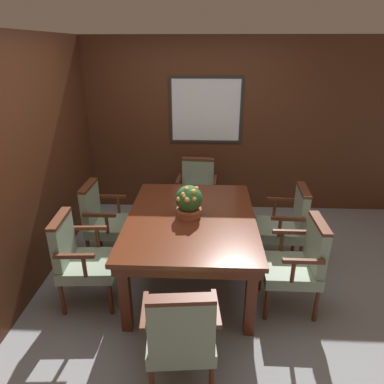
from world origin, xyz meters
name	(u,v)px	position (x,y,z in m)	size (l,w,h in m)	color
ground_plane	(191,282)	(0.00, 0.00, 0.00)	(14.00, 14.00, 0.00)	gray
wall_back	(197,128)	(0.00, 1.90, 1.23)	(7.20, 0.08, 2.45)	#4C2816
wall_left	(21,171)	(-1.60, 0.00, 1.23)	(0.06, 7.20, 2.45)	#4C2816
dining_table	(191,224)	(0.00, 0.07, 0.65)	(1.27, 1.69, 0.75)	#562614
chair_head_far	(197,190)	(0.02, 1.33, 0.49)	(0.55, 0.54, 0.91)	#562B19
chair_head_near	(181,332)	(-0.02, -1.18, 0.49)	(0.55, 0.55, 0.91)	#562B19
chair_left_near	(80,257)	(-1.02, -0.31, 0.49)	(0.53, 0.54, 0.91)	#562B19
chair_right_far	(287,223)	(1.05, 0.46, 0.49)	(0.54, 0.55, 0.91)	#562B19
chair_right_near	(299,262)	(1.00, -0.30, 0.49)	(0.51, 0.53, 0.91)	#562B19
chair_left_far	(104,219)	(-1.02, 0.46, 0.49)	(0.51, 0.53, 0.91)	#562B19
potted_plant	(189,201)	(-0.02, 0.09, 0.90)	(0.27, 0.30, 0.33)	#B2603D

